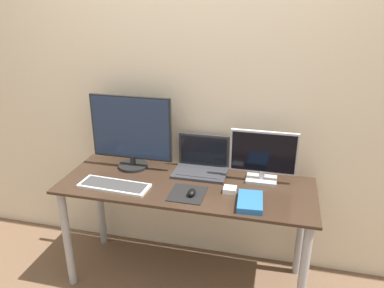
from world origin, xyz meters
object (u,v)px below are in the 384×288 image
object	(u,v)px
monitor_left	(131,132)
laptop	(202,163)
keyboard	(114,186)
power_brick	(230,190)
mouse	(192,192)
monitor_right	(263,156)
book	(250,202)

from	to	relation	value
monitor_left	laptop	distance (m)	0.51
keyboard	power_brick	bearing A→B (deg)	8.59
monitor_left	mouse	distance (m)	0.62
laptop	power_brick	world-z (taller)	laptop
power_brick	keyboard	bearing A→B (deg)	-171.41
monitor_left	power_brick	size ratio (longest dim) A/B	7.34
monitor_left	monitor_right	size ratio (longest dim) A/B	1.34
monitor_left	keyboard	xyz separation A→B (m)	(-0.00, -0.30, -0.25)
monitor_left	mouse	xyz separation A→B (m)	(0.49, -0.30, -0.23)
laptop	mouse	world-z (taller)	laptop
mouse	book	xyz separation A→B (m)	(0.34, -0.02, -0.01)
mouse	laptop	bearing A→B (deg)	92.71
laptop	keyboard	world-z (taller)	laptop
keyboard	power_brick	size ratio (longest dim) A/B	5.89
mouse	monitor_right	bearing A→B (deg)	37.49
monitor_left	laptop	xyz separation A→B (m)	(0.47, 0.04, -0.20)
laptop	mouse	size ratio (longest dim) A/B	4.65
mouse	power_brick	distance (m)	0.23
mouse	power_brick	xyz separation A→B (m)	(0.21, 0.10, -0.01)
monitor_left	mouse	size ratio (longest dim) A/B	7.44
monitor_right	keyboard	bearing A→B (deg)	-161.19
keyboard	monitor_left	bearing A→B (deg)	89.05
monitor_left	book	size ratio (longest dim) A/B	2.39
monitor_left	power_brick	bearing A→B (deg)	-15.43
mouse	book	world-z (taller)	mouse
monitor_left	keyboard	bearing A→B (deg)	-90.95
laptop	mouse	distance (m)	0.34
monitor_left	monitor_right	bearing A→B (deg)	0.00
mouse	monitor_left	bearing A→B (deg)	148.84
monitor_right	keyboard	xyz separation A→B (m)	(-0.88, -0.30, -0.16)
keyboard	monitor_right	bearing A→B (deg)	18.81
laptop	monitor_right	bearing A→B (deg)	-6.38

